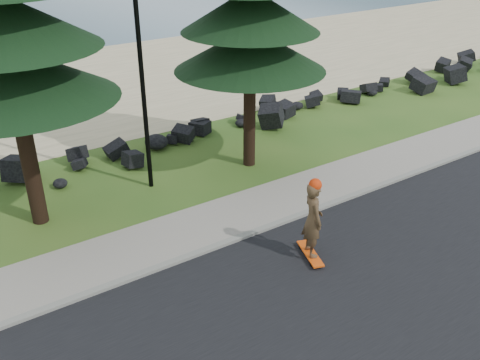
% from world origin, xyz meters
% --- Properties ---
extents(ground, '(160.00, 160.00, 0.00)m').
position_xyz_m(ground, '(0.00, 0.00, 0.00)').
color(ground, '#2E581B').
rests_on(ground, ground).
extents(road, '(160.00, 7.00, 0.02)m').
position_xyz_m(road, '(0.00, -4.50, 0.01)').
color(road, black).
rests_on(road, ground).
extents(kerb, '(160.00, 0.20, 0.10)m').
position_xyz_m(kerb, '(0.00, -0.90, 0.05)').
color(kerb, gray).
rests_on(kerb, ground).
extents(sidewalk, '(160.00, 2.00, 0.08)m').
position_xyz_m(sidewalk, '(0.00, 0.20, 0.04)').
color(sidewalk, '#9E9284').
rests_on(sidewalk, ground).
extents(beach_sand, '(160.00, 15.00, 0.01)m').
position_xyz_m(beach_sand, '(0.00, 14.50, 0.01)').
color(beach_sand, tan).
rests_on(beach_sand, ground).
extents(seawall_boulders, '(60.00, 2.40, 1.10)m').
position_xyz_m(seawall_boulders, '(0.00, 5.60, 0.00)').
color(seawall_boulders, black).
rests_on(seawall_boulders, ground).
extents(lamp_post, '(0.25, 0.14, 8.14)m').
position_xyz_m(lamp_post, '(0.00, 3.20, 4.13)').
color(lamp_post, black).
rests_on(lamp_post, ground).
extents(skateboarder, '(0.68, 1.22, 2.21)m').
position_xyz_m(skateboarder, '(1.67, -2.56, 1.11)').
color(skateboarder, '#F1500E').
rests_on(skateboarder, ground).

